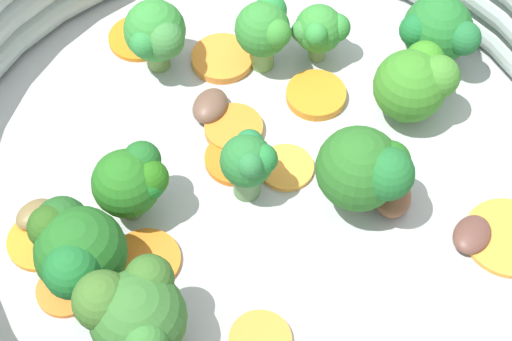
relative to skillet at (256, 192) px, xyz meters
The scene contains 29 objects.
ground_plane 0.01m from the skillet, ahead, with size 4.00×4.00×0.00m, color #22272C.
skillet is the anchor object (origin of this frame).
skillet_rim_wall 0.04m from the skillet, ahead, with size 0.38×0.38×0.06m.
carrot_slice_0 0.02m from the skillet, 87.67° to the right, with size 0.04×0.04×0.00m, color orange.
carrot_slice_1 0.10m from the skillet, 12.11° to the right, with size 0.04×0.04×0.00m, color orange.
carrot_slice_2 0.07m from the skillet, ahead, with size 0.04×0.04×0.00m, color orange.
carrot_slice_3 0.13m from the skillet, 92.11° to the right, with size 0.04×0.04×0.00m, color orange.
carrot_slice_4 0.07m from the skillet, 153.28° to the right, with size 0.04×0.04×0.01m, color orange.
carrot_slice_5 0.14m from the skillet, 132.09° to the left, with size 0.05×0.05×0.00m, color orange.
carrot_slice_6 0.12m from the skillet, 16.17° to the right, with size 0.04×0.04×0.00m, color orange.
carrot_slice_7 0.12m from the skillet, ahead, with size 0.03×0.03×0.00m, color orange.
carrot_slice_8 0.04m from the skillet, 104.97° to the right, with size 0.03×0.03×0.01m, color orange.
carrot_slice_9 0.02m from the skillet, behind, with size 0.03×0.03×0.00m, color #F99D38.
carrot_slice_11 0.09m from the skillet, 57.62° to the left, with size 0.03×0.03×0.00m, color orange.
carrot_slice_12 0.09m from the skillet, 110.96° to the right, with size 0.04×0.04×0.01m, color orange.
broccoli_floret_0 0.03m from the skillet, 16.36° to the right, with size 0.03×0.03×0.04m.
broccoli_floret_1 0.11m from the skillet, 88.94° to the right, with size 0.04×0.04×0.05m.
broccoli_floret_2 0.11m from the skillet, behind, with size 0.05×0.04×0.05m.
broccoli_floret_3 0.11m from the skillet, 145.42° to the right, with size 0.03×0.03×0.04m.
broccoli_floret_4 0.14m from the skillet, behind, with size 0.04×0.04×0.05m.
broccoli_floret_5 0.11m from the skillet, ahead, with size 0.05×0.06×0.05m.
broccoli_floret_6 0.12m from the skillet, 25.35° to the left, with size 0.05×0.05×0.06m.
broccoli_floret_7 0.10m from the skillet, 127.00° to the right, with size 0.04×0.04×0.05m.
broccoli_floret_8 0.07m from the skillet, 19.44° to the right, with size 0.04×0.04×0.05m.
broccoli_floret_9 0.07m from the skillet, 134.11° to the left, with size 0.05×0.05×0.05m.
mushroom_piece_0 0.06m from the skillet, 96.27° to the right, with size 0.03×0.02×0.01m, color brown.
mushroom_piece_1 0.12m from the skillet, 23.25° to the right, with size 0.02×0.02×0.01m, color olive.
mushroom_piece_2 0.08m from the skillet, 137.82° to the left, with size 0.03×0.02×0.01m, color brown.
mushroom_piece_3 0.12m from the skillet, 129.78° to the left, with size 0.03×0.02×0.01m, color brown.
Camera 1 is at (0.14, 0.22, 0.40)m, focal length 60.00 mm.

